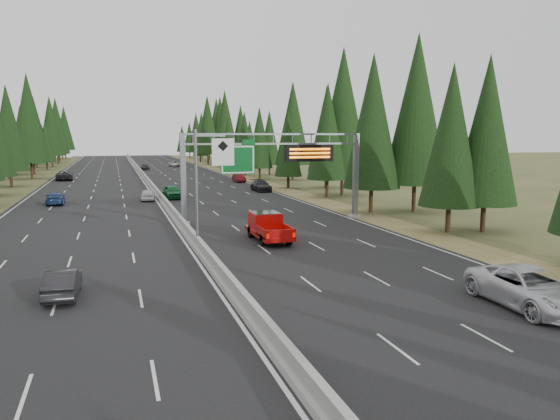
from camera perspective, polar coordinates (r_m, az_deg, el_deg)
The scene contains 18 objects.
road at distance 91.64m, azimuth -13.67°, elevation 2.77°, with size 32.00×260.00×0.08m, color black.
shoulder_right at distance 94.35m, azimuth -2.80°, elevation 3.11°, with size 3.60×260.00×0.06m, color olive.
shoulder_left at distance 92.35m, azimuth -24.76°, elevation 2.31°, with size 3.60×260.00×0.06m, color #3E4922.
median_barrier at distance 91.61m, azimuth -13.68°, elevation 3.01°, with size 0.70×260.00×0.85m.
sign_gantry at distance 48.24m, azimuth 0.09°, elevation 4.93°, with size 16.75×0.98×7.80m.
hov_sign_pole at distance 36.72m, azimuth -7.83°, elevation 3.12°, with size 2.80×0.50×8.00m.
tree_row_right at distance 83.04m, azimuth 2.25°, elevation 8.87°, with size 11.86×241.44×18.85m.
silver_minivan at distance 26.77m, azimuth 24.68°, elevation -7.43°, with size 2.93×6.36×1.77m, color silver.
red_pickup at distance 39.93m, azimuth -1.37°, elevation -1.58°, with size 2.17×6.06×1.98m.
car_ahead_green at distance 67.71m, azimuth -11.20°, elevation 1.87°, with size 1.89×4.71×1.60m, color #145A29.
car_ahead_dkred at distance 90.26m, azimuth -4.31°, elevation 3.34°, with size 1.40×4.01×1.32m, color #540C12.
car_ahead_dkgrey at distance 75.37m, azimuth -2.01°, elevation 2.56°, with size 2.11×5.18×1.50m, color black.
car_ahead_white at distance 137.88m, azimuth -10.97°, elevation 4.76°, with size 2.36×5.12×1.42m, color #B1B1B1.
car_ahead_far at distance 126.13m, azimuth -13.94°, elevation 4.39°, with size 1.60×3.98×1.35m, color black.
car_onc_near at distance 27.92m, azimuth -21.77°, elevation -7.11°, with size 1.42×4.06×1.34m, color black.
car_onc_blue at distance 65.50m, azimuth -22.43°, elevation 1.13°, with size 1.90×4.68×1.36m, color navy.
car_onc_white at distance 66.04m, azimuth -13.66°, elevation 1.56°, with size 1.63×4.06×1.38m, color #BCBCBC.
car_onc_far at distance 100.97m, azimuth -21.61°, elevation 3.38°, with size 2.72×5.91×1.64m, color black.
Camera 1 is at (-5.23, -11.17, 7.65)m, focal length 35.00 mm.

